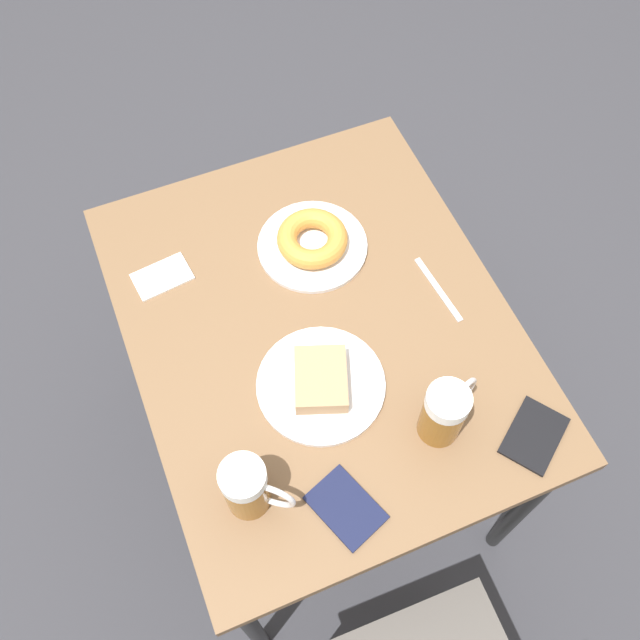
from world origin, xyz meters
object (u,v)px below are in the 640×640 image
Objects in this scene: plate_with_donut at (312,241)px; napkin_folded at (162,277)px; beer_mug_center at (445,412)px; passport_near_edge at (534,435)px; passport_far_edge at (346,508)px; beer_mug_left at (248,488)px; plate_with_cake at (321,382)px; fork at (438,289)px.

plate_with_donut is 1.87× the size of napkin_folded.
beer_mug_center reaches higher than napkin_folded.
passport_far_edge is (0.37, -0.01, 0.00)m from passport_near_edge.
plate_with_donut is at bearing -106.09° from passport_far_edge.
beer_mug_center reaches higher than plate_with_donut.
passport_near_edge and passport_far_edge have the same top height.
passport_far_edge is (0.22, 0.07, -0.07)m from beer_mug_center.
beer_mug_left reaches higher than plate_with_donut.
plate_with_donut is (-0.10, -0.30, 0.01)m from plate_with_cake.
passport_far_edge is (0.35, 0.33, 0.00)m from fork.
fork is (-0.49, -0.26, -0.07)m from beer_mug_left.
beer_mug_left is 0.92× the size of passport_near_edge.
beer_mug_center is at bearing 136.91° from plate_with_cake.
passport_near_edge is at bearing 151.58° from beer_mug_center.
plate_with_donut reaches higher than napkin_folded.
beer_mug_left is 0.85× the size of fork.
passport_far_edge is at bearing 73.91° from plate_with_donut.
plate_with_donut is at bearing -123.37° from beer_mug_left.
plate_with_donut is at bearing -68.29° from passport_near_edge.
fork is 1.08× the size of passport_near_edge.
plate_with_cake is 1.72× the size of beer_mug_center.
plate_with_cake is 0.32m from fork.
beer_mug_left is at bearing 56.63° from plate_with_donut.
beer_mug_left is at bearing 91.67° from napkin_folded.
plate_with_donut is at bearing -82.08° from beer_mug_center.
plate_with_cake reaches higher than passport_near_edge.
beer_mug_left is 0.56m from fork.
beer_mug_center is 0.30m from fork.
beer_mug_left reaches higher than passport_near_edge.
napkin_folded is at bearing -25.43° from fork.
passport_far_edge is at bearing 152.29° from beer_mug_left.
passport_far_edge is (-0.15, 0.08, -0.07)m from beer_mug_left.
beer_mug_left reaches higher than plate_with_cake.
plate_with_cake reaches higher than passport_far_edge.
plate_with_donut is 0.46m from beer_mug_center.
plate_with_donut is at bearing -109.24° from plate_with_cake.
passport_far_edge is (0.15, 0.53, -0.02)m from plate_with_donut.
fork is at bearing -136.18° from passport_far_edge.
passport_near_edge reaches higher than napkin_folded.
plate_with_cake is 0.40m from napkin_folded.
passport_near_edge is (-0.51, 0.09, -0.07)m from beer_mug_left.
fork is at bearing 154.57° from napkin_folded.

